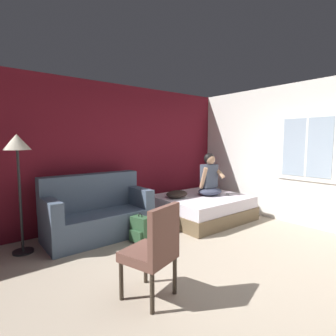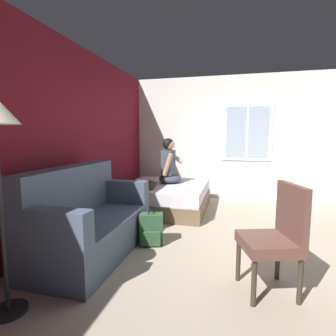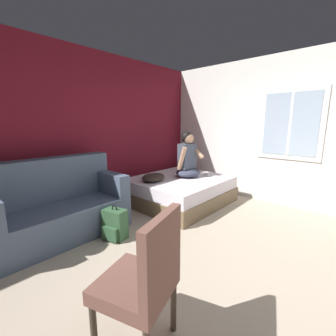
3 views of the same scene
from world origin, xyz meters
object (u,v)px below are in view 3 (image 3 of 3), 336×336
object	(u,v)px
person_seated	(188,158)
backpack	(115,225)
couch	(58,207)
throw_pillow	(153,177)
side_chair	(144,278)
cell_phone	(206,175)
bed	(180,190)

from	to	relation	value
person_seated	backpack	world-z (taller)	person_seated
couch	throw_pillow	distance (m)	1.62
couch	side_chair	bearing A→B (deg)	-97.94
person_seated	backpack	bearing A→B (deg)	-173.32
person_seated	throw_pillow	xyz separation A→B (m)	(-0.69, 0.24, -0.29)
couch	cell_phone	size ratio (longest dim) A/B	11.82
side_chair	throw_pillow	bearing A→B (deg)	44.40
backpack	throw_pillow	xyz separation A→B (m)	(1.16, 0.45, 0.36)
side_chair	backpack	size ratio (longest dim) A/B	2.14
backpack	cell_phone	size ratio (longest dim) A/B	3.18
throw_pillow	cell_phone	world-z (taller)	throw_pillow
bed	side_chair	distance (m)	2.91
side_chair	couch	bearing A→B (deg)	82.06
couch	cell_phone	bearing A→B (deg)	-13.99
couch	throw_pillow	size ratio (longest dim) A/B	3.54
person_seated	couch	bearing A→B (deg)	169.41
bed	person_seated	distance (m)	0.63
person_seated	cell_phone	world-z (taller)	person_seated
bed	throw_pillow	size ratio (longest dim) A/B	3.63
cell_phone	throw_pillow	bearing A→B (deg)	-152.12
person_seated	cell_phone	xyz separation A→B (m)	(0.32, -0.22, -0.35)
throw_pillow	backpack	bearing A→B (deg)	-158.68
throw_pillow	cell_phone	distance (m)	1.12
throw_pillow	couch	bearing A→B (deg)	173.11
side_chair	throw_pillow	xyz separation A→B (m)	(1.88, 1.84, 0.02)
cell_phone	person_seated	bearing A→B (deg)	-162.51
side_chair	throw_pillow	size ratio (longest dim) A/B	2.04
throw_pillow	bed	bearing A→B (deg)	-21.80
bed	couch	size ratio (longest dim) A/B	1.03
cell_phone	couch	bearing A→B (deg)	-141.83
bed	throw_pillow	world-z (taller)	throw_pillow
side_chair	backpack	world-z (taller)	side_chair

